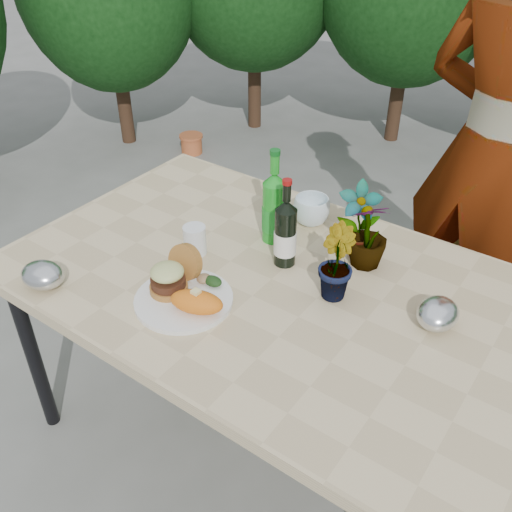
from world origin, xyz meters
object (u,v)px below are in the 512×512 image
Objects in this scene: wine_bottle at (285,234)px; person at (495,155)px; dinner_plate at (184,300)px; patio_table at (271,294)px.

wine_bottle is 0.91m from person.
wine_bottle is (0.13, 0.33, 0.10)m from dinner_plate.
patio_table is at bearing 58.74° from dinner_plate.
person is at bearing 67.18° from dinner_plate.
dinner_plate reaches higher than patio_table.
person is at bearing 69.50° from patio_table.
person reaches higher than wine_bottle.
patio_table is 5.56× the size of wine_bottle.
person is (0.49, 1.16, 0.14)m from dinner_plate.
wine_bottle is 0.16× the size of person.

